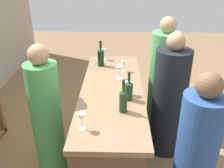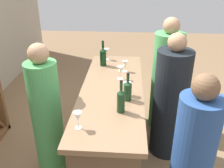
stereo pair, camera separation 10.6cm
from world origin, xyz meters
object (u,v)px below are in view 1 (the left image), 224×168
object	(u,v)px
wine_bottle_leftmost_olive_green	(123,100)
wine_glass_near_center	(123,64)
wine_glass_far_left	(104,52)
person_center_guest	(195,160)
wine_bottle_center_dark_green	(101,56)
person_server_behind	(47,118)
wine_glass_near_right	(119,70)
wine_glass_far_center	(82,118)
wine_glass_near_left	(128,86)
wine_bottle_second_left_olive_green	(129,90)
person_left_guest	(169,101)
person_right_guest	(163,79)

from	to	relation	value
wine_bottle_leftmost_olive_green	wine_glass_near_center	bearing A→B (deg)	-0.87
wine_glass_far_left	person_center_guest	world-z (taller)	person_center_guest
wine_bottle_center_dark_green	wine_glass_near_center	world-z (taller)	wine_bottle_center_dark_green
wine_bottle_center_dark_green	person_server_behind	size ratio (longest dim) A/B	0.22
wine_glass_near_right	wine_glass_far_center	size ratio (longest dim) A/B	1.04
wine_glass_near_left	wine_glass_near_center	size ratio (longest dim) A/B	1.05
wine_bottle_second_left_olive_green	wine_glass_near_right	size ratio (longest dim) A/B	1.80
wine_bottle_center_dark_green	wine_glass_far_left	bearing A→B (deg)	-6.61
wine_bottle_leftmost_olive_green	person_left_guest	bearing A→B (deg)	-40.82
wine_glass_near_left	wine_glass_far_left	bearing A→B (deg)	16.59
wine_glass_near_right	wine_glass_near_center	bearing A→B (deg)	-11.70
wine_bottle_center_dark_green	wine_glass_near_center	distance (m)	0.33
wine_bottle_leftmost_olive_green	person_center_guest	world-z (taller)	person_center_guest
wine_bottle_center_dark_green	person_center_guest	xyz separation A→B (m)	(-1.40, -0.87, -0.40)
wine_bottle_leftmost_olive_green	wine_glass_far_center	world-z (taller)	wine_bottle_leftmost_olive_green
wine_glass_far_left	wine_bottle_second_left_olive_green	bearing A→B (deg)	-164.62
wine_bottle_second_left_olive_green	wine_glass_far_left	size ratio (longest dim) A/B	1.85
person_right_guest	person_server_behind	distance (m)	1.66
person_right_guest	person_left_guest	bearing A→B (deg)	77.01
wine_bottle_center_dark_green	wine_glass_far_left	world-z (taller)	wine_bottle_center_dark_green
wine_bottle_leftmost_olive_green	wine_glass_far_left	world-z (taller)	wine_bottle_leftmost_olive_green
wine_glass_near_center	person_right_guest	size ratio (longest dim) A/B	0.09
wine_glass_near_right	wine_glass_far_center	bearing A→B (deg)	162.68
wine_glass_near_left	wine_glass_near_right	size ratio (longest dim) A/B	0.90
wine_bottle_center_dark_green	wine_glass_near_left	xyz separation A→B (m)	(-0.77, -0.32, -0.03)
wine_glass_near_right	person_server_behind	world-z (taller)	person_server_behind
wine_glass_near_left	person_left_guest	distance (m)	0.70
wine_glass_far_left	person_right_guest	xyz separation A→B (m)	(-0.10, -0.81, -0.35)
wine_glass_near_left	person_server_behind	xyz separation A→B (m)	(-0.06, 0.84, -0.36)
wine_glass_far_center	person_center_guest	world-z (taller)	person_center_guest
wine_glass_near_right	person_center_guest	xyz separation A→B (m)	(-1.00, -0.63, -0.38)
wine_bottle_second_left_olive_green	wine_bottle_center_dark_green	world-z (taller)	wine_bottle_center_dark_green
wine_bottle_second_left_olive_green	wine_glass_near_left	world-z (taller)	wine_bottle_second_left_olive_green
person_server_behind	person_right_guest	bearing A→B (deg)	30.29
wine_glass_far_center	person_right_guest	distance (m)	1.76
wine_bottle_leftmost_olive_green	wine_bottle_second_left_olive_green	world-z (taller)	wine_bottle_leftmost_olive_green
person_right_guest	wine_glass_far_center	bearing A→B (deg)	47.32
wine_glass_far_center	person_center_guest	bearing A→B (deg)	-92.65
wine_glass_near_left	person_center_guest	bearing A→B (deg)	-138.94
wine_bottle_second_left_olive_green	person_center_guest	xyz separation A→B (m)	(-0.53, -0.54, -0.38)
wine_glass_near_left	person_left_guest	world-z (taller)	person_left_guest
wine_glass_near_center	wine_glass_far_left	distance (m)	0.47
person_right_guest	wine_glass_near_left	bearing A→B (deg)	48.61
wine_bottle_leftmost_olive_green	person_right_guest	world-z (taller)	person_right_guest
wine_bottle_leftmost_olive_green	wine_glass_far_left	xyz separation A→B (m)	(1.30, 0.24, -0.01)
wine_bottle_center_dark_green	person_left_guest	world-z (taller)	person_left_guest
wine_glass_near_left	wine_glass_near_right	xyz separation A→B (m)	(0.37, 0.08, 0.01)
wine_bottle_second_left_olive_green	wine_glass_far_left	xyz separation A→B (m)	(1.09, 0.30, -0.00)
wine_bottle_leftmost_olive_green	wine_glass_far_center	bearing A→B (deg)	129.17
wine_glass_far_center	person_left_guest	bearing A→B (deg)	-44.18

